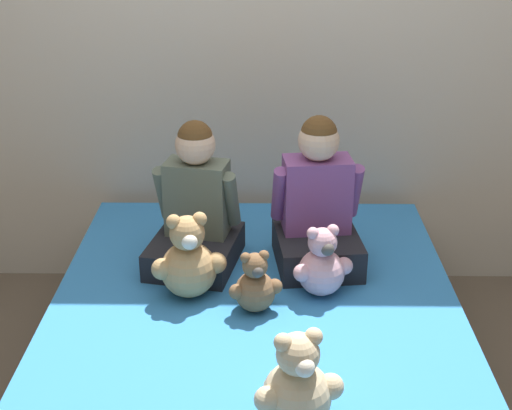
# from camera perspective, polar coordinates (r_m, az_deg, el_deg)

# --- Properties ---
(wall_behind_bed) EXTENTS (8.00, 0.06, 2.50)m
(wall_behind_bed) POSITION_cam_1_polar(r_m,az_deg,el_deg) (3.23, 0.17, 14.25)
(wall_behind_bed) COLOR beige
(wall_behind_bed) RESTS_ON ground_plane
(bed) EXTENTS (1.50, 2.01, 0.43)m
(bed) POSITION_cam_1_polar(r_m,az_deg,el_deg) (2.63, -0.10, -13.25)
(bed) COLOR #473828
(bed) RESTS_ON ground_plane
(child_on_left) EXTENTS (0.39, 0.44, 0.58)m
(child_on_left) POSITION_cam_1_polar(r_m,az_deg,el_deg) (2.79, -4.83, -0.45)
(child_on_left) COLOR black
(child_on_left) RESTS_ON bed
(child_on_right) EXTENTS (0.36, 0.39, 0.60)m
(child_on_right) POSITION_cam_1_polar(r_m,az_deg,el_deg) (2.78, 4.92, -0.23)
(child_on_right) COLOR black
(child_on_right) RESTS_ON bed
(teddy_bear_held_by_left_child) EXTENTS (0.27, 0.21, 0.33)m
(teddy_bear_held_by_left_child) POSITION_cam_1_polar(r_m,az_deg,el_deg) (2.59, -5.42, -4.52)
(teddy_bear_held_by_left_child) COLOR tan
(teddy_bear_held_by_left_child) RESTS_ON bed
(teddy_bear_held_by_right_child) EXTENTS (0.22, 0.17, 0.27)m
(teddy_bear_held_by_right_child) POSITION_cam_1_polar(r_m,az_deg,el_deg) (2.61, 5.28, -4.86)
(teddy_bear_held_by_right_child) COLOR #DBA3B2
(teddy_bear_held_by_right_child) RESTS_ON bed
(teddy_bear_between_children) EXTENTS (0.19, 0.15, 0.23)m
(teddy_bear_between_children) POSITION_cam_1_polar(r_m,az_deg,el_deg) (2.51, -0.09, -6.48)
(teddy_bear_between_children) COLOR brown
(teddy_bear_between_children) RESTS_ON bed
(teddy_bear_at_foot_of_bed) EXTENTS (0.25, 0.19, 0.31)m
(teddy_bear_at_foot_of_bed) POSITION_cam_1_polar(r_m,az_deg,el_deg) (2.01, 3.33, -14.31)
(teddy_bear_at_foot_of_bed) COLOR #D1B78E
(teddy_bear_at_foot_of_bed) RESTS_ON bed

